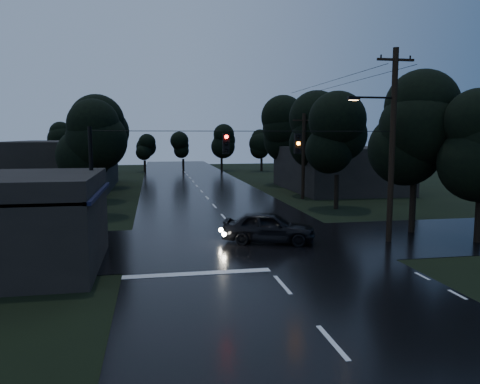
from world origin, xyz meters
name	(u,v)px	position (x,y,z in m)	size (l,w,h in m)	color
ground	(332,343)	(0.00, 0.00, 0.00)	(160.00, 160.00, 0.00)	black
main_road	(207,198)	(0.00, 30.00, 0.00)	(12.00, 120.00, 0.02)	black
cross_street	(246,243)	(0.00, 12.00, 0.00)	(60.00, 9.00, 0.02)	black
building_far_right	(338,169)	(14.00, 34.00, 2.20)	(10.00, 14.00, 4.40)	black
building_far_left	(63,165)	(-14.00, 40.00, 2.50)	(10.00, 16.00, 5.00)	black
utility_pole_main	(391,142)	(7.41, 11.00, 5.26)	(3.50, 0.30, 10.00)	black
utility_pole_far	(303,155)	(8.30, 28.00, 3.88)	(2.00, 0.30, 7.50)	black
anchor_pole_left	(92,192)	(-7.50, 11.00, 3.00)	(0.18, 0.18, 6.00)	black
span_signals	(261,143)	(0.56, 10.99, 5.24)	(15.00, 0.37, 1.12)	black
tree_corner_near	(416,128)	(10.00, 13.00, 5.99)	(4.48, 4.48, 9.44)	black
tree_left_a	(89,141)	(-9.00, 22.00, 5.24)	(3.92, 3.92, 8.26)	black
tree_left_b	(94,135)	(-9.60, 30.00, 5.62)	(4.20, 4.20, 8.85)	black
tree_left_c	(99,132)	(-10.20, 40.00, 5.99)	(4.48, 4.48, 9.44)	black
tree_right_a	(338,135)	(9.00, 22.00, 5.62)	(4.20, 4.20, 8.85)	black
tree_right_b	(310,131)	(9.60, 30.00, 5.99)	(4.48, 4.48, 9.44)	black
tree_right_c	(287,128)	(10.20, 40.00, 6.37)	(4.76, 4.76, 10.03)	black
car	(269,227)	(1.21, 11.97, 0.82)	(1.94, 4.83, 1.65)	black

